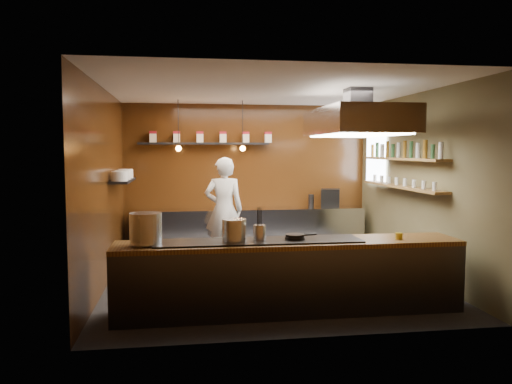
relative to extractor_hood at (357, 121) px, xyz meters
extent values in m
plane|color=black|center=(-1.30, 0.40, -2.51)|extent=(5.00, 5.00, 0.00)
plane|color=#3A1D0A|center=(-1.30, 2.90, -1.01)|extent=(5.00, 0.00, 5.00)
plane|color=#3A1D0A|center=(-3.80, 0.40, -1.01)|extent=(0.00, 5.00, 5.00)
plane|color=brown|center=(1.20, 0.40, -1.01)|extent=(0.00, 5.00, 5.00)
plane|color=silver|center=(-1.30, 0.40, 0.49)|extent=(5.00, 5.00, 0.00)
plane|color=white|center=(1.15, 2.10, -0.61)|extent=(0.00, 1.00, 1.00)
cube|color=silver|center=(-1.30, 2.57, -2.06)|extent=(4.60, 0.65, 0.90)
cube|color=#38383D|center=(-1.30, -1.20, -2.08)|extent=(4.40, 0.70, 0.86)
cube|color=brown|center=(-1.30, -1.20, -1.62)|extent=(4.40, 0.72, 0.06)
cube|color=black|center=(-1.70, -1.20, -1.58)|extent=(2.60, 0.55, 0.02)
cube|color=black|center=(-2.20, 2.76, -0.31)|extent=(2.60, 0.26, 0.04)
cube|color=black|center=(-3.64, 1.40, -0.96)|extent=(0.30, 1.40, 0.04)
cube|color=brown|center=(1.04, 0.70, -0.59)|extent=(0.26, 2.80, 0.04)
cube|color=brown|center=(1.04, 0.70, -1.06)|extent=(0.26, 2.80, 0.04)
cube|color=#38383D|center=(0.00, 0.00, 0.34)|extent=(0.35, 0.35, 0.30)
cube|color=silver|center=(0.00, 0.00, -0.01)|extent=(1.20, 2.00, 0.40)
cube|color=white|center=(0.00, 0.00, -0.22)|extent=(1.00, 1.80, 0.02)
cylinder|color=black|center=(-2.70, 2.10, 0.04)|extent=(0.01, 0.01, 0.90)
sphere|color=orange|center=(-2.70, 2.10, -0.41)|extent=(0.10, 0.10, 0.10)
cylinder|color=black|center=(-1.50, 2.10, 0.04)|extent=(0.01, 0.01, 0.90)
sphere|color=orange|center=(-1.50, 2.10, -0.41)|extent=(0.10, 0.10, 0.10)
cube|color=beige|center=(-3.20, 2.76, -0.20)|extent=(0.13, 0.13, 0.17)
cube|color=maroon|center=(-3.20, 2.76, -0.09)|extent=(0.13, 0.13, 0.05)
cube|color=beige|center=(-2.74, 2.76, -0.20)|extent=(0.13, 0.13, 0.17)
cube|color=maroon|center=(-2.74, 2.76, -0.09)|extent=(0.13, 0.13, 0.05)
cube|color=beige|center=(-2.28, 2.76, -0.20)|extent=(0.13, 0.13, 0.17)
cube|color=maroon|center=(-2.28, 2.76, -0.09)|extent=(0.13, 0.13, 0.05)
cube|color=beige|center=(-1.82, 2.76, -0.20)|extent=(0.13, 0.13, 0.17)
cube|color=maroon|center=(-1.82, 2.76, -0.09)|extent=(0.14, 0.13, 0.05)
cube|color=beige|center=(-1.36, 2.76, -0.20)|extent=(0.13, 0.13, 0.17)
cube|color=maroon|center=(-1.36, 2.76, -0.09)|extent=(0.14, 0.13, 0.05)
cube|color=beige|center=(-0.90, 2.76, -0.20)|extent=(0.13, 0.13, 0.17)
cube|color=maroon|center=(-0.90, 2.76, -0.09)|extent=(0.14, 0.13, 0.05)
cylinder|color=white|center=(-3.64, 0.95, -0.86)|extent=(0.26, 0.26, 0.16)
cylinder|color=white|center=(-3.64, 1.40, -0.86)|extent=(0.26, 0.26, 0.16)
cylinder|color=white|center=(-3.64, 1.85, -0.86)|extent=(0.26, 0.26, 0.16)
cylinder|color=silver|center=(1.04, -0.60, -0.45)|extent=(0.06, 0.06, 0.24)
cylinder|color=#2D5933|center=(1.04, -0.36, -0.45)|extent=(0.06, 0.06, 0.24)
cylinder|color=#8C601E|center=(1.04, -0.13, -0.45)|extent=(0.06, 0.06, 0.24)
cylinder|color=silver|center=(1.04, 0.11, -0.45)|extent=(0.06, 0.06, 0.24)
cylinder|color=#2D5933|center=(1.04, 0.35, -0.45)|extent=(0.06, 0.06, 0.24)
cylinder|color=#8C601E|center=(1.04, 0.58, -0.45)|extent=(0.06, 0.06, 0.24)
cylinder|color=silver|center=(1.04, 0.82, -0.45)|extent=(0.06, 0.06, 0.24)
cylinder|color=#2D5933|center=(1.04, 1.05, -0.45)|extent=(0.06, 0.06, 0.24)
cylinder|color=#8C601E|center=(1.04, 1.29, -0.45)|extent=(0.06, 0.06, 0.24)
cylinder|color=silver|center=(1.04, 1.53, -0.45)|extent=(0.06, 0.06, 0.24)
cylinder|color=#2D5933|center=(1.04, 1.76, -0.45)|extent=(0.06, 0.06, 0.24)
cylinder|color=#8C601E|center=(1.04, 2.00, -0.45)|extent=(0.06, 0.06, 0.24)
cylinder|color=silver|center=(1.04, -0.45, -0.97)|extent=(0.07, 0.07, 0.13)
cylinder|color=silver|center=(1.04, -0.12, -0.97)|extent=(0.07, 0.07, 0.13)
cylinder|color=silver|center=(1.04, 0.21, -0.97)|extent=(0.07, 0.07, 0.13)
cylinder|color=silver|center=(1.04, 0.54, -0.97)|extent=(0.07, 0.07, 0.13)
cylinder|color=silver|center=(1.04, 0.86, -0.97)|extent=(0.07, 0.07, 0.13)
cylinder|color=silver|center=(1.04, 1.19, -0.97)|extent=(0.07, 0.07, 0.13)
cylinder|color=silver|center=(1.04, 1.52, -0.97)|extent=(0.07, 0.07, 0.13)
cylinder|color=silver|center=(1.04, 1.85, -0.97)|extent=(0.07, 0.07, 0.13)
cylinder|color=silver|center=(-3.08, -1.23, -1.38)|extent=(0.51, 0.51, 0.37)
cylinder|color=#BBBDC2|center=(-2.01, -1.24, -1.43)|extent=(0.34, 0.34, 0.28)
cylinder|color=silver|center=(-1.69, -1.20, -1.47)|extent=(0.20, 0.20, 0.19)
cylinder|color=black|center=(-1.23, -1.19, -1.55)|extent=(0.26, 0.26, 0.03)
cylinder|color=black|center=(-1.23, -1.19, -1.52)|extent=(0.24, 0.24, 0.03)
cylinder|color=black|center=(-1.03, -1.16, -1.52)|extent=(0.18, 0.05, 0.02)
cylinder|color=gold|center=(0.12, -1.29, -1.54)|extent=(0.12, 0.12, 0.08)
cube|color=black|center=(0.37, 2.57, -1.42)|extent=(0.46, 0.45, 0.37)
imported|color=silver|center=(-1.89, 1.82, -1.53)|extent=(0.72, 0.49, 1.94)
camera|label=1|loc=(-2.64, -7.31, -0.44)|focal=35.00mm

